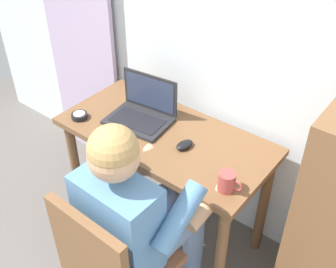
{
  "coord_description": "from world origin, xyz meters",
  "views": [
    {
      "loc": [
        0.69,
        0.48,
        2.06
      ],
      "look_at": [
        -0.3,
        1.75,
        0.85
      ],
      "focal_mm": 44.05,
      "sensor_mm": 36.0,
      "label": 1
    }
  ],
  "objects": [
    {
      "name": "person_seated",
      "position": [
        -0.18,
        1.39,
        0.69
      ],
      "size": [
        0.54,
        0.59,
        1.21
      ],
      "color": "#6B84AD",
      "rests_on": "ground_plane"
    },
    {
      "name": "desk",
      "position": [
        -0.4,
        1.85,
        0.63
      ],
      "size": [
        1.16,
        0.56,
        0.75
      ],
      "color": "brown",
      "rests_on": "ground_plane"
    },
    {
      "name": "coffee_mug",
      "position": [
        0.08,
        1.69,
        0.8
      ],
      "size": [
        0.12,
        0.08,
        0.09
      ],
      "color": "#9E3D38",
      "rests_on": "desk"
    },
    {
      "name": "wall_back",
      "position": [
        0.0,
        2.2,
        1.25
      ],
      "size": [
        4.8,
        0.05,
        2.5
      ],
      "primitive_type": "cube",
      "color": "silver",
      "rests_on": "ground_plane"
    },
    {
      "name": "chair",
      "position": [
        -0.18,
        1.2,
        0.51
      ],
      "size": [
        0.43,
        0.41,
        0.89
      ],
      "color": "brown",
      "rests_on": "ground_plane"
    },
    {
      "name": "laptop",
      "position": [
        -0.58,
        1.88,
        0.8
      ],
      "size": [
        0.37,
        0.29,
        0.24
      ],
      "color": "#232326",
      "rests_on": "desk"
    },
    {
      "name": "desk_clock",
      "position": [
        -0.86,
        1.67,
        0.76
      ],
      "size": [
        0.09,
        0.09,
        0.03
      ],
      "color": "black",
      "rests_on": "desk"
    },
    {
      "name": "curtain_panel",
      "position": [
        -1.34,
        2.13,
        1.09
      ],
      "size": [
        0.61,
        0.03,
        2.19
      ],
      "primitive_type": "cube",
      "color": "#B29EBC",
      "rests_on": "ground_plane"
    },
    {
      "name": "computer_mouse",
      "position": [
        -0.25,
        1.82,
        0.76
      ],
      "size": [
        0.08,
        0.11,
        0.03
      ],
      "primitive_type": "ellipsoid",
      "rotation": [
        0.0,
        0.0,
        -0.16
      ],
      "color": "black",
      "rests_on": "desk"
    }
  ]
}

